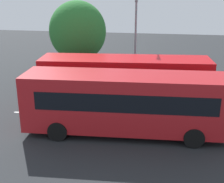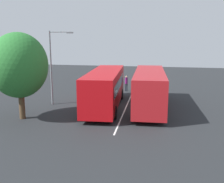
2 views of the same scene
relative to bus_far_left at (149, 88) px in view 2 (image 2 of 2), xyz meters
name	(u,v)px [view 2 (image 2 of 2)]	position (x,y,z in m)	size (l,w,h in m)	color
ground_plane	(126,106)	(0.17, 2.05, -1.81)	(72.24, 72.24, 0.00)	#232628
bus_far_left	(149,88)	(0.00, 0.00, 0.00)	(10.85, 3.15, 3.28)	#AD191E
bus_center_left	(105,87)	(-0.57, 3.87, 0.00)	(10.90, 3.46, 3.28)	#B70C11
pedestrian	(126,82)	(7.25, 3.12, -0.72)	(0.37, 0.37, 1.82)	#232833
street_lamp	(53,63)	(-0.43, 8.79, 2.12)	(0.37, 2.26, 6.78)	gray
depot_tree	(19,66)	(-5.20, 9.37, 2.29)	(4.63, 4.17, 6.55)	#4C3823
lane_stripe_outer_left	(126,106)	(0.17, 2.05, -1.80)	(15.08, 0.12, 0.01)	silver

